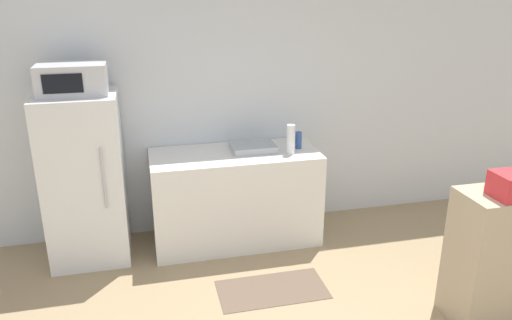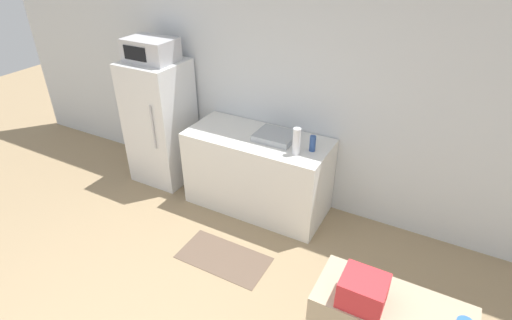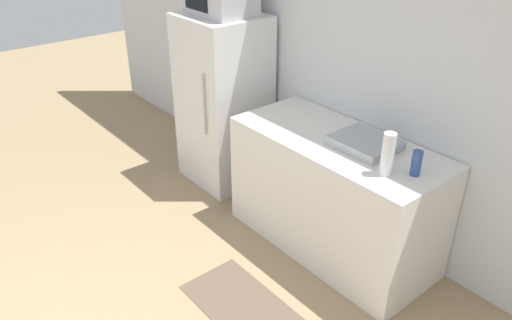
{
  "view_description": "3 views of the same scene",
  "coord_description": "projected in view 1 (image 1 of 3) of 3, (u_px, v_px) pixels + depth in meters",
  "views": [
    {
      "loc": [
        -0.98,
        -1.74,
        2.32
      ],
      "look_at": [
        -0.15,
        1.76,
        1.03
      ],
      "focal_mm": 35.0,
      "sensor_mm": 36.0,
      "label": 1
    },
    {
      "loc": [
        1.54,
        -0.77,
        2.76
      ],
      "look_at": [
        0.23,
        1.65,
        1.12
      ],
      "focal_mm": 28.0,
      "sensor_mm": 36.0,
      "label": 2
    },
    {
      "loc": [
        1.77,
        0.11,
        2.35
      ],
      "look_at": [
        -0.18,
        1.73,
        0.96
      ],
      "focal_mm": 35.0,
      "sensor_mm": 36.0,
      "label": 3
    }
  ],
  "objects": [
    {
      "name": "counter",
      "position": [
        235.0,
        197.0,
        4.64
      ],
      "size": [
        1.52,
        0.68,
        0.87
      ],
      "primitive_type": "cube",
      "color": "silver",
      "rests_on": "ground_plane"
    },
    {
      "name": "sink_basin",
      "position": [
        253.0,
        147.0,
        4.56
      ],
      "size": [
        0.4,
        0.33,
        0.06
      ],
      "primitive_type": "cube",
      "color": "#9EA3A8",
      "rests_on": "counter"
    },
    {
      "name": "kitchen_rug",
      "position": [
        272.0,
        289.0,
        3.98
      ],
      "size": [
        0.86,
        0.45,
        0.01
      ],
      "primitive_type": "cube",
      "color": "brown",
      "rests_on": "ground_plane"
    },
    {
      "name": "refrigerator",
      "position": [
        85.0,
        179.0,
        4.26
      ],
      "size": [
        0.65,
        0.64,
        1.47
      ],
      "color": "silver",
      "rests_on": "ground_plane"
    },
    {
      "name": "wall_back",
      "position": [
        245.0,
        96.0,
        4.73
      ],
      "size": [
        8.0,
        0.06,
        2.6
      ],
      "primitive_type": "cube",
      "color": "silver",
      "rests_on": "ground_plane"
    },
    {
      "name": "shelf_cabinet",
      "position": [
        510.0,
        254.0,
        3.54
      ],
      "size": [
        0.85,
        0.38,
        0.98
      ],
      "primitive_type": "cube",
      "color": "tan",
      "rests_on": "ground_plane"
    },
    {
      "name": "microwave",
      "position": [
        72.0,
        79.0,
        3.97
      ],
      "size": [
        0.54,
        0.38,
        0.25
      ],
      "color": "#BCBCC1",
      "rests_on": "refrigerator"
    },
    {
      "name": "basket",
      "position": [
        512.0,
        185.0,
        3.25
      ],
      "size": [
        0.24,
        0.22,
        0.17
      ],
      "primitive_type": "cube",
      "color": "red",
      "rests_on": "shelf_cabinet"
    },
    {
      "name": "bottle_tall",
      "position": [
        291.0,
        139.0,
        4.43
      ],
      "size": [
        0.08,
        0.08,
        0.27
      ],
      "primitive_type": "cylinder",
      "color": "silver",
      "rests_on": "counter"
    },
    {
      "name": "bottle_short",
      "position": [
        298.0,
        140.0,
        4.59
      ],
      "size": [
        0.06,
        0.06,
        0.16
      ],
      "primitive_type": "cylinder",
      "color": "#2D4C8C",
      "rests_on": "counter"
    }
  ]
}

